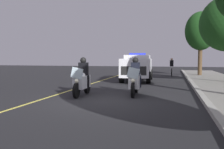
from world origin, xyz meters
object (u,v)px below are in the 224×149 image
at_px(tree_behind_suv, 201,31).
at_px(police_motorcycle_lead_right, 135,80).
at_px(police_suv, 137,67).
at_px(police_motorcycle_lead_left, 82,80).
at_px(cyclist_background, 172,67).

bearing_deg(tree_behind_suv, police_motorcycle_lead_right, -17.39).
height_order(police_suv, tree_behind_suv, tree_behind_suv).
distance_m(police_motorcycle_lead_right, tree_behind_suv, 14.24).
bearing_deg(tree_behind_suv, police_motorcycle_lead_left, -24.68).
xyz_separation_m(police_motorcycle_lead_left, tree_behind_suv, (-13.91, 6.39, 3.47)).
bearing_deg(cyclist_background, police_motorcycle_lead_right, -7.26).
distance_m(cyclist_background, tree_behind_suv, 4.32).
distance_m(police_suv, cyclist_background, 5.97).
bearing_deg(cyclist_background, police_motorcycle_lead_left, -16.46).
bearing_deg(police_suv, police_motorcycle_lead_right, 7.27).
bearing_deg(police_suv, police_motorcycle_lead_left, -10.68).
relative_size(police_motorcycle_lead_right, cyclist_background, 1.22).
bearing_deg(police_motorcycle_lead_right, tree_behind_suv, 162.61).
distance_m(police_motorcycle_lead_right, cyclist_background, 12.29).
bearing_deg(police_suv, tree_behind_suv, 142.30).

